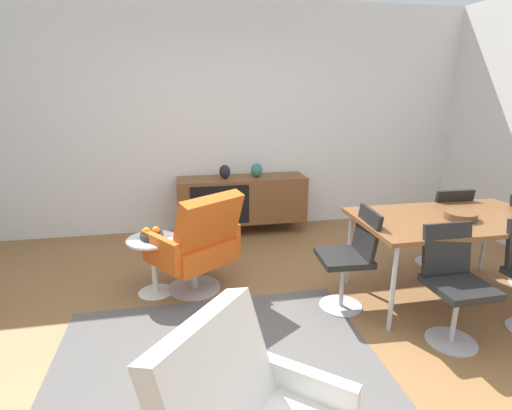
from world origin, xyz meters
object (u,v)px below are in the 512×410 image
dining_chair_near_window (351,255)px  vase_sculptural_dark (257,170)px  dining_table (451,222)px  side_table_round (154,259)px  vase_cobalt (225,172)px  wooden_bowl_on_table (460,216)px  dining_chair_back_right (442,224)px  dining_chair_front_left (454,280)px  sideboard (242,199)px  fruit_bowl (152,235)px  lounge_chair_red (197,243)px

dining_chair_near_window → vase_sculptural_dark: bearing=101.7°
dining_table → side_table_round: size_ratio=3.08×
vase_cobalt → wooden_bowl_on_table: bearing=-49.3°
vase_cobalt → dining_chair_back_right: vase_cobalt is taller
wooden_bowl_on_table → dining_chair_front_left: (-0.39, -0.50, -0.30)m
dining_chair_front_left → wooden_bowl_on_table: bearing=52.5°
dining_table → dining_chair_front_left: 0.70m
sideboard → dining_table: size_ratio=1.00×
vase_cobalt → dining_chair_front_left: (1.34, -2.52, -0.33)m
vase_sculptural_dark → dining_chair_back_right: (1.64, -1.40, -0.34)m
side_table_round → wooden_bowl_on_table: bearing=-13.6°
dining_chair_back_right → fruit_bowl: bearing=180.0°
vase_sculptural_dark → dining_table: (1.29, -1.96, -0.11)m
vase_sculptural_dark → fruit_bowl: size_ratio=0.86×
vase_cobalt → dining_chair_front_left: size_ratio=0.19×
dining_chair_back_right → fruit_bowl: 2.85m
sideboard → lounge_chair_red: size_ratio=1.69×
sideboard → wooden_bowl_on_table: bearing=-52.9°
wooden_bowl_on_table → side_table_round: (-2.54, 0.61, -0.45)m
wooden_bowl_on_table → side_table_round: bearing=166.4°
sideboard → vase_sculptural_dark: vase_sculptural_dark is taller
sideboard → side_table_round: (-1.02, -1.40, -0.12)m
vase_sculptural_dark → dining_chair_front_left: 2.71m
wooden_bowl_on_table → dining_chair_back_right: dining_chair_back_right is taller
side_table_round → dining_chair_front_left: bearing=-27.4°
dining_chair_back_right → vase_sculptural_dark: bearing=139.6°
vase_cobalt → wooden_bowl_on_table: vase_cobalt is taller
sideboard → vase_cobalt: 0.42m
vase_cobalt → lounge_chair_red: lounge_chair_red is taller
dining_chair_near_window → lounge_chair_red: (-1.23, 0.51, -0.00)m
vase_cobalt → dining_chair_near_window: (0.80, -1.96, -0.33)m
vase_cobalt → wooden_bowl_on_table: (1.73, -2.01, -0.03)m
vase_sculptural_dark → lounge_chair_red: 1.70m
wooden_bowl_on_table → fruit_bowl: size_ratio=1.30×
vase_sculptural_dark → lounge_chair_red: lounge_chair_red is taller
sideboard → fruit_bowl: sideboard is taller
vase_cobalt → wooden_bowl_on_table: 2.65m
vase_sculptural_dark → dining_chair_front_left: (0.94, -2.52, -0.34)m
vase_cobalt → dining_chair_front_left: vase_cobalt is taller
lounge_chair_red → side_table_round: (-0.39, 0.05, -0.15)m
dining_table → side_table_round: bearing=167.4°
vase_cobalt → fruit_bowl: vase_cobalt is taller
side_table_round → lounge_chair_red: bearing=-7.7°
dining_chair_near_window → side_table_round: dining_chair_near_window is taller
vase_cobalt → vase_sculptural_dark: size_ratio=0.97×
wooden_bowl_on_table → dining_chair_near_window: size_ratio=0.30×
sideboard → dining_chair_front_left: (1.13, -2.51, 0.03)m
dining_chair_front_left → dining_chair_back_right: same height
dining_table → lounge_chair_red: size_ratio=1.69×
dining_chair_front_left → lounge_chair_red: lounge_chair_red is taller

